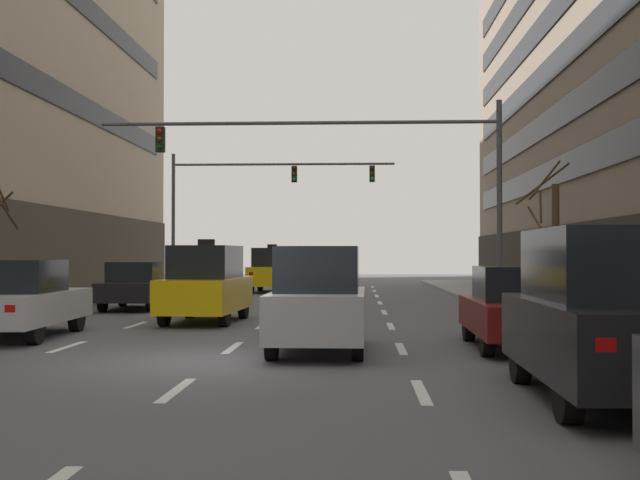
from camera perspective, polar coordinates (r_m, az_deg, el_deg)
name	(u,v)px	position (r m, az deg, el deg)	size (l,w,h in m)	color
ground_plane	(215,361)	(14.37, -7.44, -8.49)	(120.00, 120.00, 0.00)	#515156
lane_stripe_l1_s4	(67,347)	(17.17, -17.44, -7.22)	(0.16, 2.00, 0.01)	silver
lane_stripe_l1_s5	(136,325)	(21.91, -12.92, -5.88)	(0.16, 2.00, 0.01)	silver
lane_stripe_l1_s6	(178,311)	(26.74, -10.03, -5.00)	(0.16, 2.00, 0.01)	silver
lane_stripe_l1_s7	(206,302)	(31.63, -8.04, -4.38)	(0.16, 2.00, 0.01)	silver
lane_stripe_l1_s8	(227,296)	(36.55, -6.58, -3.93)	(0.16, 2.00, 0.01)	silver
lane_stripe_l1_s9	(243,291)	(41.49, -5.47, -3.58)	(0.16, 2.00, 0.01)	silver
lane_stripe_l1_s10	(255,287)	(46.44, -4.59, -3.30)	(0.16, 2.00, 0.01)	silver
lane_stripe_l2_s3	(177,390)	(11.46, -10.11, -10.39)	(0.16, 2.00, 0.01)	silver
lane_stripe_l2_s4	(233,348)	(16.33, -6.20, -7.58)	(0.16, 2.00, 0.01)	silver
lane_stripe_l2_s5	(262,325)	(21.26, -4.11, -6.05)	(0.16, 2.00, 0.01)	silver
lane_stripe_l2_s6	(280,312)	(26.21, -2.82, -5.09)	(0.16, 2.00, 0.01)	silver
lane_stripe_l2_s7	(293,302)	(31.18, -1.94, -4.44)	(0.16, 2.00, 0.01)	silver
lane_stripe_l2_s8	(302,296)	(36.16, -1.30, -3.96)	(0.16, 2.00, 0.01)	silver
lane_stripe_l2_s9	(308,291)	(41.15, -0.82, -3.60)	(0.16, 2.00, 0.01)	silver
lane_stripe_l2_s10	(314,287)	(46.13, -0.44, -3.32)	(0.16, 2.00, 0.01)	silver
lane_stripe_l3_s3	(421,392)	(11.22, 7.17, -10.60)	(0.16, 2.00, 0.01)	silver
lane_stripe_l3_s4	(401,349)	(16.16, 5.76, -7.65)	(0.16, 2.00, 0.01)	silver
lane_stripe_l3_s5	(391,326)	(21.13, 5.02, -6.08)	(0.16, 2.00, 0.01)	silver
lane_stripe_l3_s6	(384,312)	(26.11, 4.57, -5.11)	(0.16, 2.00, 0.01)	silver
lane_stripe_l3_s7	(380,303)	(31.10, 4.26, -4.45)	(0.16, 2.00, 0.01)	silver
lane_stripe_l3_s8	(377,296)	(36.09, 4.04, -3.97)	(0.16, 2.00, 0.01)	silver
lane_stripe_l3_s9	(374,291)	(41.08, 3.87, -3.61)	(0.16, 2.00, 0.01)	silver
lane_stripe_l3_s10	(373,287)	(46.07, 3.74, -3.32)	(0.16, 2.00, 0.01)	silver
car_driving_0	(19,299)	(19.28, -20.53, -3.96)	(2.15, 4.74, 1.75)	black
taxi_driving_1	(217,273)	(43.51, -7.33, -2.36)	(2.06, 4.59, 1.88)	black
taxi_driving_2	(272,270)	(39.96, -3.41, -2.13)	(2.07, 4.57, 2.36)	black
taxi_driving_3	(206,284)	(22.37, -8.06, -3.11)	(2.00, 4.42, 2.28)	black
car_driving_4	(319,299)	(15.50, -0.08, -4.22)	(1.79, 4.19, 2.02)	black
car_driving_5	(136,286)	(28.08, -12.90, -3.18)	(1.98, 4.37, 1.61)	black
taxi_driving_6	(197,278)	(37.82, -8.67, -2.66)	(1.89, 4.23, 1.74)	black
car_parked_1	(607,315)	(10.93, 19.63, -5.03)	(1.97, 4.58, 2.21)	black
car_parked_2	(518,308)	(16.46, 13.82, -4.70)	(1.88, 4.38, 1.63)	black
traffic_signal_0	(369,162)	(26.59, 3.46, 5.53)	(13.23, 0.35, 6.76)	#4C4C51
traffic_signal_1	(250,191)	(42.13, -4.99, 3.49)	(11.62, 0.35, 6.98)	#4C4C51
street_tree_1	(554,241)	(24.58, 16.19, -0.04)	(1.74, 1.75, 4.56)	#4C3823
pedestrian_0	(637,300)	(15.23, 21.50, -3.94)	(0.21, 0.53, 1.62)	brown
pedestrian_1	(619,285)	(23.15, 20.38, -3.02)	(0.28, 0.52, 1.56)	black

